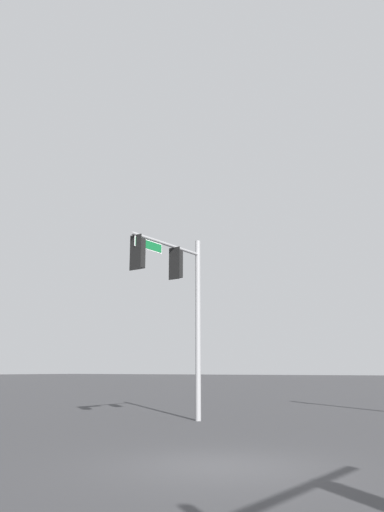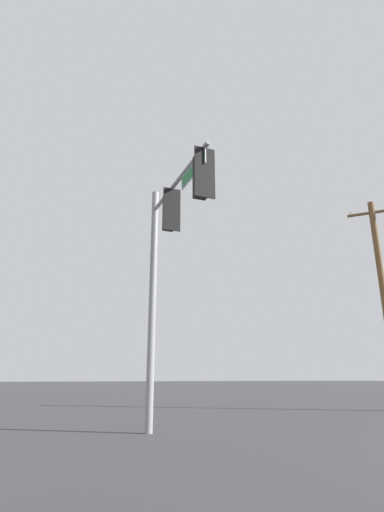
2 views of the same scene
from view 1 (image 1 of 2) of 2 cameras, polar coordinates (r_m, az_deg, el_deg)
name	(u,v)px [view 1 (image 1 of 2)]	position (r m, az deg, el deg)	size (l,w,h in m)	color
ground_plane	(221,467)	(11.30, 3.38, -22.92)	(400.00, 400.00, 0.00)	#38383A
signal_pole_near	(179,291)	(19.86, -1.55, -4.05)	(4.33, 0.68, 7.39)	gray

